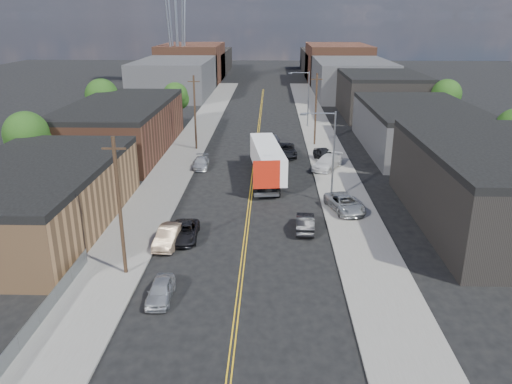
# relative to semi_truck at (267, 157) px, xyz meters

# --- Properties ---
(ground) EXTENTS (260.00, 260.00, 0.00)m
(ground) POSITION_rel_semi_truck_xyz_m (-1.62, 26.92, -2.32)
(ground) COLOR black
(ground) RESTS_ON ground
(centerline) EXTENTS (0.32, 120.00, 0.01)m
(centerline) POSITION_rel_semi_truck_xyz_m (-1.62, 11.92, -2.31)
(centerline) COLOR gold
(centerline) RESTS_ON ground
(sidewalk_left) EXTENTS (5.00, 140.00, 0.15)m
(sidewalk_left) POSITION_rel_semi_truck_xyz_m (-11.12, 11.92, -2.24)
(sidewalk_left) COLOR slate
(sidewalk_left) RESTS_ON ground
(sidewalk_right) EXTENTS (5.00, 140.00, 0.15)m
(sidewalk_right) POSITION_rel_semi_truck_xyz_m (7.88, 11.92, -2.24)
(sidewalk_right) COLOR slate
(sidewalk_right) RESTS_ON ground
(warehouse_tan) EXTENTS (12.00, 22.00, 5.60)m
(warehouse_tan) POSITION_rel_semi_truck_xyz_m (-19.62, -15.08, 0.48)
(warehouse_tan) COLOR olive
(warehouse_tan) RESTS_ON ground
(warehouse_brown) EXTENTS (12.00, 26.00, 6.60)m
(warehouse_brown) POSITION_rel_semi_truck_xyz_m (-19.62, 10.92, 0.98)
(warehouse_brown) COLOR #543121
(warehouse_brown) RESTS_ON ground
(industrial_right_a) EXTENTS (14.00, 22.00, 7.10)m
(industrial_right_a) POSITION_rel_semi_truck_xyz_m (20.36, -13.08, 1.23)
(industrial_right_a) COLOR black
(industrial_right_a) RESTS_ON ground
(industrial_right_b) EXTENTS (14.00, 24.00, 6.10)m
(industrial_right_b) POSITION_rel_semi_truck_xyz_m (20.38, 12.92, 0.73)
(industrial_right_b) COLOR #353538
(industrial_right_b) RESTS_ON ground
(industrial_right_c) EXTENTS (14.00, 22.00, 7.60)m
(industrial_right_c) POSITION_rel_semi_truck_xyz_m (20.38, 38.92, 1.48)
(industrial_right_c) COLOR black
(industrial_right_c) RESTS_ON ground
(skyline_left_a) EXTENTS (16.00, 30.00, 8.00)m
(skyline_left_a) POSITION_rel_semi_truck_xyz_m (-21.62, 61.92, 1.68)
(skyline_left_a) COLOR #353538
(skyline_left_a) RESTS_ON ground
(skyline_right_a) EXTENTS (16.00, 30.00, 8.00)m
(skyline_right_a) POSITION_rel_semi_truck_xyz_m (18.38, 61.92, 1.68)
(skyline_right_a) COLOR #353538
(skyline_right_a) RESTS_ON ground
(skyline_left_b) EXTENTS (16.00, 26.00, 10.00)m
(skyline_left_b) POSITION_rel_semi_truck_xyz_m (-21.62, 86.92, 2.68)
(skyline_left_b) COLOR #543121
(skyline_left_b) RESTS_ON ground
(skyline_right_b) EXTENTS (16.00, 26.00, 10.00)m
(skyline_right_b) POSITION_rel_semi_truck_xyz_m (18.38, 86.92, 2.68)
(skyline_right_b) COLOR #543121
(skyline_right_b) RESTS_ON ground
(skyline_left_c) EXTENTS (16.00, 40.00, 7.00)m
(skyline_left_c) POSITION_rel_semi_truck_xyz_m (-21.62, 106.92, 1.18)
(skyline_left_c) COLOR black
(skyline_left_c) RESTS_ON ground
(skyline_right_c) EXTENTS (16.00, 40.00, 7.00)m
(skyline_right_c) POSITION_rel_semi_truck_xyz_m (18.38, 106.92, 1.18)
(skyline_right_c) COLOR black
(skyline_right_c) RESTS_ON ground
(streetlight_near) EXTENTS (3.39, 0.25, 9.00)m
(streetlight_near) POSITION_rel_semi_truck_xyz_m (5.97, -8.08, 3.01)
(streetlight_near) COLOR gray
(streetlight_near) RESTS_ON ground
(streetlight_far) EXTENTS (3.39, 0.25, 9.00)m
(streetlight_far) POSITION_rel_semi_truck_xyz_m (5.97, 26.92, 3.01)
(streetlight_far) COLOR gray
(streetlight_far) RESTS_ON ground
(utility_pole_left_near) EXTENTS (1.60, 0.26, 10.00)m
(utility_pole_left_near) POSITION_rel_semi_truck_xyz_m (-9.82, -23.08, 2.82)
(utility_pole_left_near) COLOR black
(utility_pole_left_near) RESTS_ON ground
(utility_pole_left_far) EXTENTS (1.60, 0.26, 10.00)m
(utility_pole_left_far) POSITION_rel_semi_truck_xyz_m (-9.82, 11.92, 2.82)
(utility_pole_left_far) COLOR black
(utility_pole_left_far) RESTS_ON ground
(utility_pole_right) EXTENTS (1.60, 0.26, 10.00)m
(utility_pole_right) POSITION_rel_semi_truck_xyz_m (6.58, 14.92, 2.82)
(utility_pole_right) COLOR black
(utility_pole_right) RESTS_ON ground
(chainlink_fence) EXTENTS (0.05, 16.00, 1.22)m
(chainlink_fence) POSITION_rel_semi_truck_xyz_m (-13.12, -29.58, -1.66)
(chainlink_fence) COLOR slate
(chainlink_fence) RESTS_ON ground
(tree_left_near) EXTENTS (4.85, 4.76, 7.91)m
(tree_left_near) POSITION_rel_semi_truck_xyz_m (-25.56, -3.08, 2.86)
(tree_left_near) COLOR black
(tree_left_near) RESTS_ON ground
(tree_left_mid) EXTENTS (5.10, 5.04, 8.37)m
(tree_left_mid) POSITION_rel_semi_truck_xyz_m (-25.56, 21.92, 3.16)
(tree_left_mid) COLOR black
(tree_left_mid) RESTS_ON ground
(tree_left_far) EXTENTS (4.35, 4.20, 6.97)m
(tree_left_far) POSITION_rel_semi_truck_xyz_m (-15.56, 28.92, 2.25)
(tree_left_far) COLOR black
(tree_left_far) RESTS_ON ground
(tree_right_far) EXTENTS (4.85, 4.76, 7.91)m
(tree_right_far) POSITION_rel_semi_truck_xyz_m (28.44, 26.92, 2.86)
(tree_right_far) COLOR black
(tree_right_far) RESTS_ON ground
(semi_truck) EXTENTS (4.20, 15.85, 4.07)m
(semi_truck) POSITION_rel_semi_truck_xyz_m (0.00, 0.00, 0.00)
(semi_truck) COLOR silver
(semi_truck) RESTS_ON ground
(car_left_a) EXTENTS (1.59, 3.85, 1.31)m
(car_left_a) POSITION_rel_semi_truck_xyz_m (-6.62, -26.35, -1.67)
(car_left_a) COLOR #B7BABC
(car_left_a) RESTS_ON ground
(car_left_b) EXTENTS (1.88, 4.63, 1.49)m
(car_left_b) POSITION_rel_semi_truck_xyz_m (-7.71, -18.19, -1.57)
(car_left_b) COLOR #987D63
(car_left_b) RESTS_ON ground
(car_left_c) EXTENTS (2.38, 4.79, 1.30)m
(car_left_c) POSITION_rel_semi_truck_xyz_m (-6.62, -17.08, -1.67)
(car_left_c) COLOR black
(car_left_c) RESTS_ON ground
(car_left_d) EXTENTS (1.92, 4.44, 1.27)m
(car_left_d) POSITION_rel_semi_truck_xyz_m (-8.02, 3.20, -1.68)
(car_left_d) COLOR #B6B9BB
(car_left_d) RESTS_ON ground
(car_right_oncoming) EXTENTS (1.77, 4.45, 1.44)m
(car_right_oncoming) POSITION_rel_semi_truck_xyz_m (3.38, -15.04, -1.60)
(car_right_oncoming) COLOR black
(car_right_oncoming) RESTS_ON ground
(car_right_lot_a) EXTENTS (3.82, 5.78, 1.48)m
(car_right_lot_a) POSITION_rel_semi_truck_xyz_m (7.33, -10.73, -1.43)
(car_right_lot_a) COLOR #ABAEB0
(car_right_lot_a) RESTS_ON sidewalk_right
(car_right_lot_b) EXTENTS (4.49, 5.81, 1.57)m
(car_right_lot_b) POSITION_rel_semi_truck_xyz_m (7.13, 2.92, -1.39)
(car_right_lot_b) COLOR silver
(car_right_lot_b) RESTS_ON sidewalk_right
(car_right_lot_c) EXTENTS (2.95, 4.95, 1.58)m
(car_right_lot_c) POSITION_rel_semi_truck_xyz_m (7.13, 6.27, -1.38)
(car_right_lot_c) COLOR black
(car_right_lot_c) RESTS_ON sidewalk_right
(car_ahead_truck) EXTENTS (2.93, 5.83, 1.58)m
(car_ahead_truck) POSITION_rel_semi_truck_xyz_m (2.34, 8.92, -1.53)
(car_ahead_truck) COLOR black
(car_ahead_truck) RESTS_ON ground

